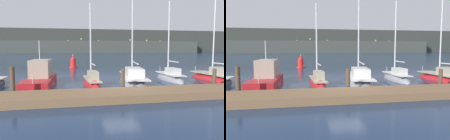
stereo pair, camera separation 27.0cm
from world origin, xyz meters
TOP-DOWN VIEW (x-y plane):
  - ground_plane at (0.00, 0.00)m, footprint 400.00×400.00m
  - dock at (0.00, -2.13)m, footprint 37.15×2.80m
  - mooring_pile_1 at (-7.05, -0.48)m, footprint 0.28×0.28m
  - mooring_pile_2 at (0.00, -0.48)m, footprint 0.28×0.28m
  - mooring_pile_3 at (7.05, -0.48)m, footprint 0.28×0.28m
  - motorboat_berth_3 at (-5.94, 3.93)m, footprint 2.53×7.12m
  - sailboat_berth_4 at (-1.77, 2.94)m, footprint 1.40×5.33m
  - sailboat_berth_5 at (1.99, 3.67)m, footprint 3.57×8.32m
  - sailboat_berth_6 at (5.91, 4.45)m, footprint 1.56×5.25m
  - sailboat_berth_7 at (9.94, 3.04)m, footprint 2.25×7.21m
  - channel_buoy at (-2.90, 19.45)m, footprint 1.29×1.29m
  - hillside_backdrop at (1.71, 133.80)m, footprint 240.00×23.00m

SIDE VIEW (x-z plane):
  - ground_plane at x=0.00m, z-range 0.00..0.00m
  - sailboat_berth_4 at x=-1.77m, z-range -3.60..3.84m
  - sailboat_berth_6 at x=5.91m, z-range -3.96..4.21m
  - sailboat_berth_7 at x=9.94m, z-range -5.15..5.43m
  - sailboat_berth_5 at x=1.99m, z-range -5.18..5.49m
  - dock at x=0.00m, z-range 0.00..0.45m
  - motorboat_berth_3 at x=-5.94m, z-range -1.75..2.48m
  - mooring_pile_3 at x=7.05m, z-range 0.00..1.53m
  - channel_buoy at x=-2.90m, z-range -0.25..1.80m
  - mooring_pile_2 at x=0.00m, z-range 0.00..1.64m
  - mooring_pile_1 at x=-7.05m, z-range 0.00..1.93m
  - hillside_backdrop at x=1.71m, z-range -0.60..14.67m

